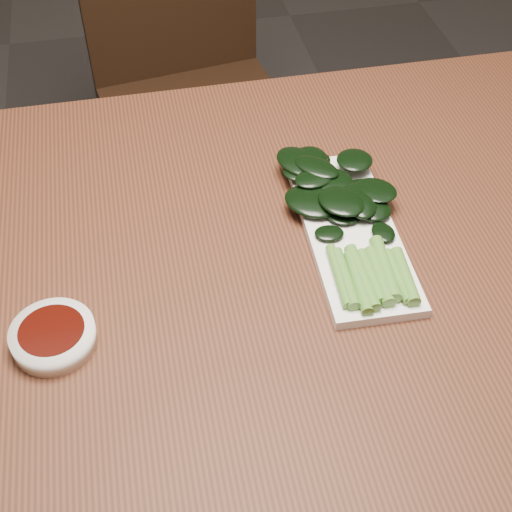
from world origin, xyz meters
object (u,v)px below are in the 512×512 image
object	(u,v)px
chair_far	(189,81)
gai_lan	(342,206)
serving_plate	(351,232)
table	(256,290)
sauce_bowl	(53,336)

from	to	relation	value
chair_far	gai_lan	size ratio (longest dim) A/B	2.75
chair_far	serving_plate	bearing A→B (deg)	-90.52
gai_lan	serving_plate	bearing A→B (deg)	-84.47
serving_plate	gai_lan	distance (m)	0.04
serving_plate	gai_lan	world-z (taller)	gai_lan
table	serving_plate	xyz separation A→B (m)	(0.13, 0.01, 0.08)
table	serving_plate	bearing A→B (deg)	3.38
table	serving_plate	distance (m)	0.15
gai_lan	chair_far	bearing A→B (deg)	98.20
table	serving_plate	size ratio (longest dim) A/B	4.57
sauce_bowl	chair_far	bearing A→B (deg)	73.91
table	chair_far	bearing A→B (deg)	89.20
chair_far	gai_lan	distance (m)	0.85
table	chair_far	distance (m)	0.86
chair_far	gai_lan	world-z (taller)	chair_far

